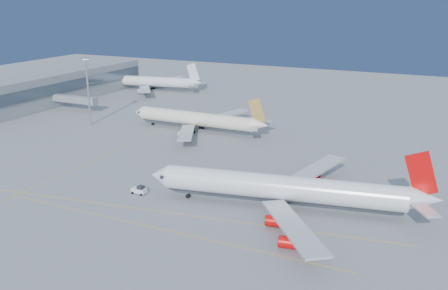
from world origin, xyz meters
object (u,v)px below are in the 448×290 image
airliner_etihad (198,119)px  light_mast (88,86)px  airliner_third (151,82)px  pushback_tug (139,190)px  airliner_virgin (287,189)px

airliner_etihad → light_mast: size_ratio=2.15×
airliner_third → pushback_tug: airliner_third is taller
pushback_tug → airliner_third: bearing=123.0°
airliner_etihad → pushback_tug: bearing=-75.5°
airliner_virgin → airliner_third: airliner_virgin is taller
airliner_etihad → light_mast: light_mast is taller
airliner_etihad → airliner_third: (-64.19, 64.53, 0.20)m
airliner_etihad → light_mast: 46.85m
airliner_virgin → airliner_etihad: 78.18m
airliner_etihad → airliner_virgin: bearing=-45.3°
airliner_third → pushback_tug: bearing=-67.5°
airliner_third → light_mast: 78.18m
airliner_virgin → airliner_third: 169.20m
airliner_virgin → airliner_third: (-118.95, 120.32, -0.45)m
airliner_etihad → airliner_third: 91.02m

